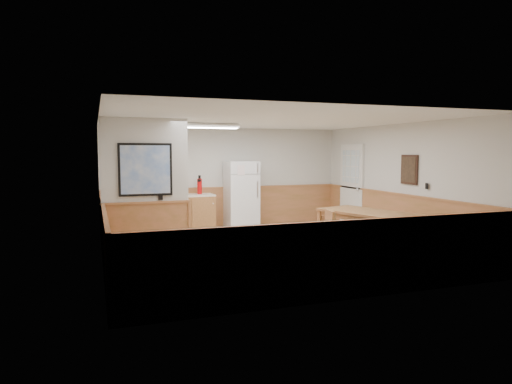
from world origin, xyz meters
name	(u,v)px	position (x,y,z in m)	size (l,w,h in m)	color
ground	(268,252)	(0.00, 0.00, 0.00)	(6.00, 6.00, 0.00)	beige
ceiling	(268,120)	(0.00, 0.00, 2.50)	(6.00, 6.00, 0.02)	white
back_wall	(225,178)	(0.00, 3.00, 1.25)	(6.00, 0.02, 2.50)	silver
right_wall	(401,183)	(3.00, 0.00, 1.25)	(0.02, 6.00, 2.50)	silver
left_wall	(101,191)	(-3.00, 0.00, 1.25)	(0.02, 6.00, 2.50)	silver
wainscot_back	(226,208)	(0.00, 2.98, 0.50)	(6.00, 0.04, 1.00)	#C1734D
wainscot_right	(399,218)	(2.98, 0.00, 0.50)	(0.04, 6.00, 1.00)	#C1734D
wainscot_left	(103,236)	(-2.98, 0.00, 0.50)	(0.04, 6.00, 1.00)	#C1734D
partition_wall	(145,190)	(-2.25, 0.19, 1.23)	(1.50, 0.20, 2.50)	silver
kitchen_counter	(180,213)	(-1.21, 2.68, 0.46)	(2.20, 0.61, 1.00)	#A56B3A
exterior_door	(351,186)	(2.96, 1.90, 1.05)	(0.07, 1.02, 2.15)	silver
kitchen_window	(139,167)	(-2.10, 2.98, 1.55)	(0.80, 0.04, 1.00)	silver
wall_painting	(409,170)	(2.97, -0.30, 1.55)	(0.04, 0.50, 0.60)	#311C13
fluorescent_fixture	(210,126)	(-0.80, 1.30, 2.45)	(1.20, 0.30, 0.09)	silver
refrigerator	(241,195)	(0.30, 2.63, 0.84)	(0.75, 0.72, 1.68)	white
dining_table	(368,216)	(1.95, -0.41, 0.66)	(1.50, 2.14, 0.75)	olive
dining_bench	(402,229)	(2.80, -0.34, 0.34)	(0.49, 1.58, 0.45)	olive
dining_chair	(336,229)	(1.05, -0.73, 0.49)	(0.78, 0.61, 0.85)	olive
fire_extinguisher	(200,186)	(-0.72, 2.70, 1.10)	(0.14, 0.14, 0.45)	#BA090C
soap_bottle	(132,191)	(-2.28, 2.71, 1.01)	(0.07, 0.07, 0.22)	#17812E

